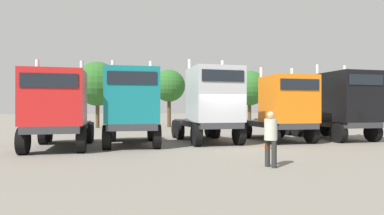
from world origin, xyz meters
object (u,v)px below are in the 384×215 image
Objects in this scene: semi_truck_red at (58,109)px; semi_truck_black at (341,105)px; semi_truck_orange at (282,108)px; semi_truck_teal at (132,106)px; visitor_with_camera at (271,135)px; traffic_cone_near at (267,141)px; semi_truck_silver at (211,104)px.

semi_truck_black reaches higher than semi_truck_red.
semi_truck_black is (3.77, -0.06, 0.18)m from semi_truck_orange.
semi_truck_black reaches higher than semi_truck_teal.
semi_truck_teal is 8.13m from semi_truck_orange.
semi_truck_orange reaches higher than semi_truck_red.
visitor_with_camera is at bearing -49.85° from semi_truck_black.
semi_truck_teal is at bearing 156.53° from traffic_cone_near.
semi_truck_silver is at bearing 122.22° from traffic_cone_near.
semi_truck_orange is at bearing 86.16° from semi_truck_silver.
traffic_cone_near is at bearing -39.16° from semi_truck_orange.
visitor_with_camera is 4.84m from traffic_cone_near.
semi_truck_silver reaches higher than semi_truck_black.
visitor_with_camera is at bearing 33.01° from semi_truck_teal.
semi_truck_orange is 3.69m from traffic_cone_near.
semi_truck_red is 1.03× the size of semi_truck_orange.
semi_truck_black reaches higher than semi_truck_orange.
semi_truck_red is 15.18m from semi_truck_black.
visitor_with_camera is at bearing -30.25° from semi_truck_orange.
semi_truck_teal is at bearing -87.37° from semi_truck_orange.
visitor_with_camera is at bearing -116.98° from traffic_cone_near.
traffic_cone_near is (1.76, -2.80, -1.72)m from semi_truck_silver.
semi_truck_black is at bearing 93.78° from semi_truck_red.
visitor_with_camera reaches higher than traffic_cone_near.
semi_truck_orange is (8.13, -0.05, -0.11)m from semi_truck_teal.
semi_truck_orange is 9.06× the size of traffic_cone_near.
semi_truck_orange is at bearing -140.86° from visitor_with_camera.
semi_truck_red is at bearing -87.30° from semi_truck_black.
semi_truck_orange is at bearing 47.86° from traffic_cone_near.
semi_truck_red is 7.43m from semi_truck_silver.
semi_truck_teal is at bearing 102.27° from semi_truck_red.
semi_truck_black reaches higher than traffic_cone_near.
semi_truck_silver reaches higher than visitor_with_camera.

